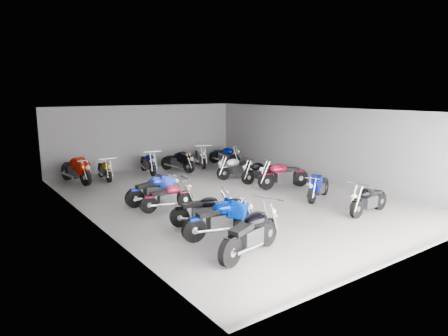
{
  "coord_description": "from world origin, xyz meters",
  "views": [
    {
      "loc": [
        -8.43,
        -11.69,
        3.83
      ],
      "look_at": [
        0.2,
        0.44,
        1.0
      ],
      "focal_mm": 32.0,
      "sensor_mm": 36.0,
      "label": 1
    }
  ],
  "objects_px": {
    "motorcycle_back_b": "(105,170)",
    "motorcycle_right_d": "(283,175)",
    "motorcycle_left_b": "(221,218)",
    "motorcycle_back_a": "(76,170)",
    "motorcycle_right_e": "(260,171)",
    "motorcycle_back_c": "(148,163)",
    "motorcycle_right_a": "(368,199)",
    "drain_grate": "(234,199)",
    "motorcycle_back_d": "(178,161)",
    "motorcycle_left_d": "(168,197)",
    "motorcycle_left_e": "(154,190)",
    "motorcycle_right_c": "(318,186)",
    "motorcycle_left_c": "(203,210)",
    "motorcycle_back_e": "(201,156)",
    "motorcycle_left_a": "(251,233)",
    "motorcycle_back_f": "(225,155)",
    "motorcycle_right_f": "(237,167)"
  },
  "relations": [
    {
      "from": "motorcycle_back_b",
      "to": "motorcycle_right_d",
      "type": "bearing_deg",
      "value": 137.6
    },
    {
      "from": "motorcycle_left_b",
      "to": "motorcycle_back_a",
      "type": "xyz_separation_m",
      "value": [
        -1.31,
        8.9,
        0.06
      ]
    },
    {
      "from": "motorcycle_right_e",
      "to": "motorcycle_back_c",
      "type": "distance_m",
      "value": 5.53
    },
    {
      "from": "motorcycle_left_b",
      "to": "motorcycle_right_a",
      "type": "relative_size",
      "value": 1.08
    },
    {
      "from": "drain_grate",
      "to": "motorcycle_back_d",
      "type": "relative_size",
      "value": 0.16
    },
    {
      "from": "motorcycle_right_e",
      "to": "motorcycle_back_d",
      "type": "xyz_separation_m",
      "value": [
        -1.7,
        4.21,
        0.02
      ]
    },
    {
      "from": "motorcycle_right_a",
      "to": "motorcycle_back_c",
      "type": "xyz_separation_m",
      "value": [
        -2.94,
        10.03,
        0.03
      ]
    },
    {
      "from": "motorcycle_left_d",
      "to": "motorcycle_back_b",
      "type": "height_order",
      "value": "motorcycle_back_b"
    },
    {
      "from": "motorcycle_right_d",
      "to": "motorcycle_back_c",
      "type": "distance_m",
      "value": 6.67
    },
    {
      "from": "motorcycle_left_b",
      "to": "motorcycle_right_e",
      "type": "xyz_separation_m",
      "value": [
        5.18,
        4.41,
        -0.03
      ]
    },
    {
      "from": "motorcycle_left_e",
      "to": "motorcycle_right_c",
      "type": "relative_size",
      "value": 1.11
    },
    {
      "from": "motorcycle_left_c",
      "to": "motorcycle_back_a",
      "type": "distance_m",
      "value": 7.93
    },
    {
      "from": "motorcycle_back_c",
      "to": "motorcycle_back_e",
      "type": "relative_size",
      "value": 1.02
    },
    {
      "from": "motorcycle_left_c",
      "to": "motorcycle_back_b",
      "type": "relative_size",
      "value": 0.95
    },
    {
      "from": "motorcycle_right_c",
      "to": "motorcycle_back_e",
      "type": "height_order",
      "value": "motorcycle_back_e"
    },
    {
      "from": "motorcycle_right_e",
      "to": "motorcycle_back_a",
      "type": "bearing_deg",
      "value": 56.12
    },
    {
      "from": "motorcycle_left_d",
      "to": "motorcycle_back_a",
      "type": "distance_m",
      "value": 6.0
    },
    {
      "from": "motorcycle_right_c",
      "to": "motorcycle_right_e",
      "type": "bearing_deg",
      "value": -24.49
    },
    {
      "from": "motorcycle_left_a",
      "to": "motorcycle_back_f",
      "type": "xyz_separation_m",
      "value": [
        6.52,
        10.18,
        -0.03
      ]
    },
    {
      "from": "motorcycle_left_d",
      "to": "motorcycle_right_c",
      "type": "xyz_separation_m",
      "value": [
        5.08,
        -1.96,
        0.03
      ]
    },
    {
      "from": "drain_grate",
      "to": "motorcycle_left_d",
      "type": "bearing_deg",
      "value": 174.77
    },
    {
      "from": "drain_grate",
      "to": "motorcycle_left_e",
      "type": "relative_size",
      "value": 0.15
    },
    {
      "from": "drain_grate",
      "to": "motorcycle_right_c",
      "type": "bearing_deg",
      "value": -34.48
    },
    {
      "from": "drain_grate",
      "to": "motorcycle_right_f",
      "type": "xyz_separation_m",
      "value": [
        2.28,
        2.88,
        0.49
      ]
    },
    {
      "from": "motorcycle_right_f",
      "to": "motorcycle_back_d",
      "type": "distance_m",
      "value": 3.23
    },
    {
      "from": "motorcycle_left_c",
      "to": "motorcycle_back_a",
      "type": "height_order",
      "value": "motorcycle_back_a"
    },
    {
      "from": "motorcycle_right_f",
      "to": "motorcycle_back_e",
      "type": "height_order",
      "value": "motorcycle_back_e"
    },
    {
      "from": "motorcycle_right_c",
      "to": "motorcycle_back_f",
      "type": "height_order",
      "value": "motorcycle_back_f"
    },
    {
      "from": "motorcycle_left_c",
      "to": "motorcycle_right_d",
      "type": "height_order",
      "value": "motorcycle_right_d"
    },
    {
      "from": "motorcycle_left_a",
      "to": "motorcycle_back_a",
      "type": "relative_size",
      "value": 0.93
    },
    {
      "from": "drain_grate",
      "to": "motorcycle_back_e",
      "type": "bearing_deg",
      "value": 68.12
    },
    {
      "from": "motorcycle_right_a",
      "to": "motorcycle_back_a",
      "type": "xyz_separation_m",
      "value": [
        -6.33,
        9.95,
        0.1
      ]
    },
    {
      "from": "motorcycle_left_d",
      "to": "motorcycle_left_e",
      "type": "bearing_deg",
      "value": -174.65
    },
    {
      "from": "motorcycle_left_a",
      "to": "drain_grate",
      "type": "bearing_deg",
      "value": 130.8
    },
    {
      "from": "motorcycle_right_a",
      "to": "motorcycle_back_f",
      "type": "height_order",
      "value": "motorcycle_back_f"
    },
    {
      "from": "motorcycle_left_d",
      "to": "motorcycle_right_d",
      "type": "xyz_separation_m",
      "value": [
        5.25,
        0.07,
        0.09
      ]
    },
    {
      "from": "motorcycle_left_a",
      "to": "motorcycle_back_a",
      "type": "height_order",
      "value": "motorcycle_back_a"
    },
    {
      "from": "motorcycle_left_e",
      "to": "motorcycle_back_f",
      "type": "distance_m",
      "value": 7.99
    },
    {
      "from": "drain_grate",
      "to": "motorcycle_left_d",
      "type": "height_order",
      "value": "motorcycle_left_d"
    },
    {
      "from": "motorcycle_left_c",
      "to": "motorcycle_back_f",
      "type": "distance_m",
      "value": 9.9
    },
    {
      "from": "motorcycle_left_a",
      "to": "motorcycle_left_b",
      "type": "bearing_deg",
      "value": 158.85
    },
    {
      "from": "drain_grate",
      "to": "motorcycle_left_a",
      "type": "distance_m",
      "value": 5.05
    },
    {
      "from": "motorcycle_left_a",
      "to": "motorcycle_back_c",
      "type": "distance_m",
      "value": 10.63
    },
    {
      "from": "motorcycle_left_d",
      "to": "motorcycle_back_d",
      "type": "xyz_separation_m",
      "value": [
        3.46,
        5.56,
        0.06
      ]
    },
    {
      "from": "motorcycle_right_e",
      "to": "motorcycle_right_d",
      "type": "bearing_deg",
      "value": -175.08
    },
    {
      "from": "motorcycle_left_b",
      "to": "motorcycle_back_f",
      "type": "relative_size",
      "value": 1.02
    },
    {
      "from": "motorcycle_back_c",
      "to": "motorcycle_right_a",
      "type": "bearing_deg",
      "value": 114.56
    },
    {
      "from": "motorcycle_left_a",
      "to": "motorcycle_back_c",
      "type": "bearing_deg",
      "value": 151.46
    },
    {
      "from": "motorcycle_left_d",
      "to": "motorcycle_left_a",
      "type": "bearing_deg",
      "value": 2.12
    },
    {
      "from": "motorcycle_left_d",
      "to": "motorcycle_back_c",
      "type": "bearing_deg",
      "value": 164.6
    }
  ]
}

